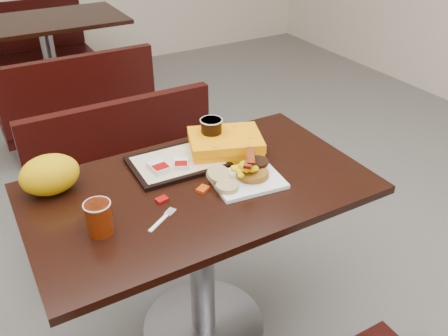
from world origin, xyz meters
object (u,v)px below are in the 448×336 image
hashbrown_sleeve_left (159,167)px  bench_far_s (75,99)px  table_far (52,67)px  hashbrown_sleeve_right (181,164)px  coffee_cup_far (211,133)px  pancake_stack (252,173)px  coffee_cup_near (99,218)px  platter (247,181)px  paper_bag (50,175)px  tray (178,162)px  fork (159,223)px  table_near (202,264)px  bench_near_n (138,182)px  bench_far_n (34,46)px  knife (258,171)px  clamshell (225,144)px

hashbrown_sleeve_left → bench_far_s: bearing=81.1°
table_far → hashbrown_sleeve_right: 2.51m
hashbrown_sleeve_left → coffee_cup_far: coffee_cup_far is taller
hashbrown_sleeve_left → pancake_stack: bearing=-41.7°
bench_far_s → table_far: bearing=90.0°
coffee_cup_near → coffee_cup_far: bearing=28.3°
platter → paper_bag: paper_bag is taller
platter → hashbrown_sleeve_right: hashbrown_sleeve_right is taller
tray → hashbrown_sleeve_left: bearing=-161.9°
table_far → coffee_cup_near: size_ratio=11.07×
fork → paper_bag: paper_bag is taller
pancake_stack → paper_bag: (-0.64, 0.27, 0.04)m
table_near → hashbrown_sleeve_right: bearing=94.4°
paper_bag → bench_far_s: bearing=74.8°
bench_near_n → bench_far_n: 2.60m
bench_near_n → coffee_cup_near: coffee_cup_near is taller
tray → knife: bearing=-37.5°
table_far → coffee_cup_near: bearing=-98.1°
bench_near_n → bench_far_s: 1.20m
knife → hashbrown_sleeve_left: 0.37m
bench_far_s → paper_bag: 1.81m
bench_near_n → platter: bearing=-78.5°
platter → coffee_cup_far: size_ratio=2.15×
bench_far_s → clamshell: clamshell is taller
table_near → pancake_stack: bearing=-17.6°
bench_far_n → coffee_cup_near: size_ratio=9.23×
platter → paper_bag: 0.68m
bench_far_s → hashbrown_sleeve_left: 1.81m
bench_far_n → hashbrown_sleeve_left: hashbrown_sleeve_left is taller
knife → hashbrown_sleeve_right: 0.29m
hashbrown_sleeve_right → bench_far_s: bearing=115.9°
table_far → coffee_cup_near: coffee_cup_near is taller
coffee_cup_far → paper_bag: paper_bag is taller
table_far → bench_near_n: bearing=-90.0°
bench_far_n → hashbrown_sleeve_right: bearing=-90.2°
bench_near_n → tray: bearing=-90.6°
bench_far_s → coffee_cup_near: size_ratio=9.23×
knife → coffee_cup_far: coffee_cup_far is taller
coffee_cup_near → tray: (0.38, 0.25, -0.05)m
coffee_cup_near → tray: coffee_cup_near is taller
table_near → coffee_cup_near: coffee_cup_near is taller
bench_far_n → paper_bag: bearing=-98.5°
pancake_stack → paper_bag: paper_bag is taller
bench_far_s → hashbrown_sleeve_right: bearing=-90.3°
platter → coffee_cup_near: 0.54m
bench_far_s → knife: (0.23, -1.92, 0.39)m
tray → table_near: bearing=-86.4°
table_far → bench_far_n: table_far is taller
platter → tray: bearing=131.1°
pancake_stack → table_far: bearing=94.0°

